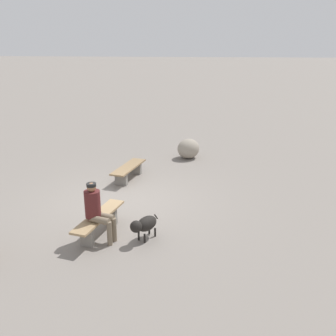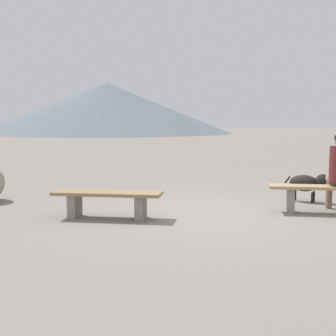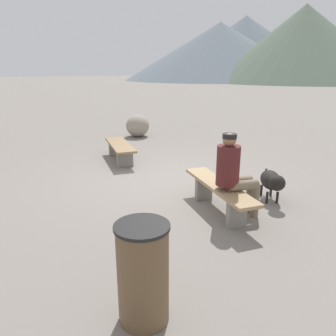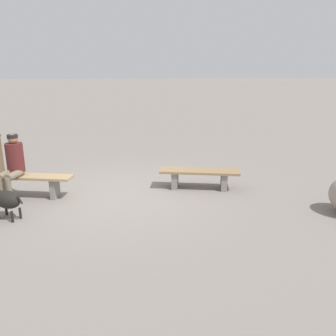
% 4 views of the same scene
% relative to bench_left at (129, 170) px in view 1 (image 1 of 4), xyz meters
% --- Properties ---
extents(ground, '(210.00, 210.00, 0.06)m').
position_rel_bench_left_xyz_m(ground, '(1.74, 0.23, -0.33)').
color(ground, gray).
extents(bench_left, '(1.80, 0.81, 0.43)m').
position_rel_bench_left_xyz_m(bench_left, '(0.00, 0.00, 0.00)').
color(bench_left, gray).
rests_on(bench_left, ground).
extents(bench_right, '(1.87, 0.75, 0.47)m').
position_rel_bench_left_xyz_m(bench_right, '(3.63, 0.14, 0.04)').
color(bench_right, gray).
rests_on(bench_right, ground).
extents(seated_person, '(0.46, 0.69, 1.33)m').
position_rel_bench_left_xyz_m(seated_person, '(3.88, 0.18, 0.46)').
color(seated_person, '#511E1E').
rests_on(seated_person, ground).
extents(dog, '(0.75, 0.59, 0.56)m').
position_rel_bench_left_xyz_m(dog, '(3.76, 1.20, 0.07)').
color(dog, black).
rests_on(dog, ground).
extents(boulder, '(1.16, 1.15, 0.74)m').
position_rel_bench_left_xyz_m(boulder, '(-2.52, 1.72, 0.06)').
color(boulder, gray).
rests_on(boulder, ground).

